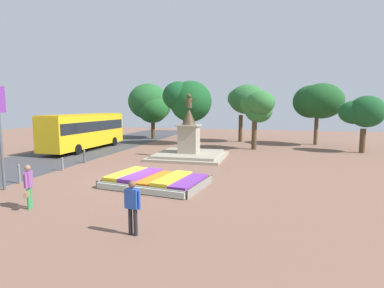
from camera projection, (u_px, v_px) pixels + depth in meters
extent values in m
plane|color=brown|center=(139.00, 179.00, 16.82)|extent=(77.25, 77.25, 0.00)
cube|color=#38281C|center=(157.00, 182.00, 15.57)|extent=(5.22, 3.88, 0.32)
cube|color=gray|center=(139.00, 190.00, 14.05)|extent=(4.97, 0.82, 0.36)
cube|color=gray|center=(171.00, 175.00, 17.09)|extent=(4.97, 0.82, 0.36)
cube|color=gray|center=(118.00, 177.00, 16.51)|extent=(0.59, 3.40, 0.36)
cube|color=gray|center=(201.00, 186.00, 14.64)|extent=(0.59, 3.40, 0.36)
cube|color=yellow|center=(127.00, 174.00, 16.24)|extent=(1.35, 3.12, 0.21)
cube|color=#72339E|center=(141.00, 175.00, 15.89)|extent=(1.35, 3.12, 0.22)
cube|color=orange|center=(157.00, 178.00, 15.55)|extent=(1.35, 3.12, 0.11)
cube|color=yellow|center=(173.00, 179.00, 15.19)|extent=(1.35, 3.12, 0.20)
cube|color=#72339E|center=(189.00, 181.00, 14.84)|extent=(1.35, 3.12, 0.13)
cube|color=#B2BCAD|center=(139.00, 190.00, 14.01)|extent=(4.73, 0.88, 0.29)
cube|color=gray|center=(189.00, 156.00, 24.02)|extent=(5.69, 5.69, 0.20)
cube|color=gray|center=(189.00, 154.00, 24.00)|extent=(4.93, 4.93, 0.20)
cube|color=#9E937F|center=(189.00, 139.00, 23.86)|extent=(1.48, 1.48, 2.12)
cube|color=#9E937F|center=(189.00, 125.00, 23.72)|extent=(1.75, 1.75, 0.12)
cone|color=#473823|center=(189.00, 116.00, 23.63)|extent=(1.11, 1.11, 1.32)
cylinder|color=#473823|center=(189.00, 103.00, 23.50)|extent=(0.47, 0.47, 0.77)
sphere|color=#473823|center=(189.00, 96.00, 23.43)|extent=(0.34, 0.34, 0.34)
cylinder|color=#473823|center=(193.00, 101.00, 23.41)|extent=(0.58, 0.12, 0.58)
cylinder|color=#4C5156|center=(0.00, 133.00, 14.34)|extent=(0.14, 0.14, 5.60)
cube|color=#6B2D8C|center=(2.00, 99.00, 14.43)|extent=(0.09, 0.44, 1.26)
cylinder|color=#4C5156|center=(1.00, 86.00, 14.35)|extent=(0.12, 0.58, 0.03)
cube|color=gold|center=(85.00, 131.00, 28.18)|extent=(2.48, 10.20, 2.91)
cube|color=black|center=(85.00, 126.00, 28.13)|extent=(2.50, 9.89, 0.93)
cube|color=#B79214|center=(84.00, 115.00, 28.00)|extent=(2.43, 9.99, 0.10)
cylinder|color=black|center=(95.00, 141.00, 31.80)|extent=(0.29, 0.90, 0.90)
cylinder|color=black|center=(114.00, 141.00, 31.24)|extent=(0.29, 0.90, 0.90)
cylinder|color=black|center=(55.00, 148.00, 25.94)|extent=(0.29, 0.90, 0.90)
cylinder|color=black|center=(77.00, 149.00, 25.39)|extent=(0.29, 0.90, 0.90)
cylinder|color=#338C4C|center=(30.00, 197.00, 12.03)|extent=(0.13, 0.13, 0.89)
cylinder|color=#338C4C|center=(29.00, 198.00, 11.85)|extent=(0.13, 0.13, 0.89)
cube|color=#8C4C99|center=(28.00, 179.00, 11.84)|extent=(0.35, 0.44, 0.63)
cylinder|color=#8C4C99|center=(31.00, 179.00, 12.08)|extent=(0.09, 0.09, 0.60)
cylinder|color=#8C4C99|center=(26.00, 181.00, 11.61)|extent=(0.09, 0.09, 0.60)
sphere|color=#8C664C|center=(27.00, 168.00, 11.79)|extent=(0.23, 0.23, 0.23)
cube|color=olive|center=(26.00, 195.00, 11.62)|extent=(0.22, 0.30, 0.22)
cylinder|color=black|center=(130.00, 221.00, 9.49)|extent=(0.13, 0.13, 0.89)
cylinder|color=black|center=(135.00, 222.00, 9.43)|extent=(0.13, 0.13, 0.89)
cube|color=#264CA5|center=(132.00, 198.00, 9.37)|extent=(0.39, 0.24, 0.63)
cylinder|color=#264CA5|center=(126.00, 199.00, 9.44)|extent=(0.09, 0.09, 0.60)
cylinder|color=#264CA5|center=(139.00, 200.00, 9.30)|extent=(0.09, 0.09, 0.60)
sphere|color=brown|center=(132.00, 184.00, 9.31)|extent=(0.23, 0.23, 0.23)
cylinder|color=slate|center=(19.00, 175.00, 15.82)|extent=(0.12, 0.12, 0.94)
sphere|color=slate|center=(19.00, 166.00, 15.76)|extent=(0.13, 0.13, 0.13)
cylinder|color=slate|center=(62.00, 165.00, 19.04)|extent=(0.13, 0.13, 0.75)
sphere|color=slate|center=(62.00, 158.00, 18.99)|extent=(0.14, 0.14, 0.14)
cylinder|color=#4C5156|center=(84.00, 157.00, 21.60)|extent=(0.15, 0.15, 0.87)
sphere|color=#4C5156|center=(84.00, 151.00, 21.54)|extent=(0.16, 0.16, 0.16)
cylinder|color=#4C3823|center=(254.00, 135.00, 28.43)|extent=(0.47, 0.47, 2.74)
ellipsoid|color=#306B31|center=(255.00, 104.00, 28.29)|extent=(2.75, 2.81, 2.44)
ellipsoid|color=#2E6D32|center=(261.00, 103.00, 27.40)|extent=(2.62, 2.76, 2.14)
ellipsoid|color=#2C6D2F|center=(259.00, 111.00, 28.13)|extent=(2.56, 2.29, 2.25)
cylinder|color=#4C3823|center=(241.00, 128.00, 34.72)|extent=(0.46, 0.46, 3.09)
ellipsoid|color=#2A6736|center=(248.00, 102.00, 34.06)|extent=(3.40, 3.63, 2.68)
ellipsoid|color=#2C6733|center=(247.00, 99.00, 33.71)|extent=(4.10, 3.56, 3.30)
ellipsoid|color=#2F6D36|center=(240.00, 98.00, 34.45)|extent=(2.93, 3.00, 2.42)
cylinder|color=#4C3823|center=(185.00, 129.00, 32.01)|extent=(0.41, 0.41, 3.40)
ellipsoid|color=#154C24|center=(179.00, 96.00, 31.64)|extent=(3.42, 3.56, 3.08)
ellipsoid|color=#174F23|center=(191.00, 101.00, 31.73)|extent=(4.46, 4.42, 4.32)
cylinder|color=#4C3823|center=(362.00, 141.00, 26.33)|extent=(0.47, 0.47, 2.13)
ellipsoid|color=#184F25|center=(355.00, 112.00, 26.72)|extent=(2.72, 2.38, 2.09)
ellipsoid|color=#194F25|center=(367.00, 111.00, 26.14)|extent=(3.03, 2.64, 2.77)
cylinder|color=brown|center=(316.00, 131.00, 31.98)|extent=(0.40, 0.40, 2.89)
ellipsoid|color=#1D4F22|center=(321.00, 101.00, 30.69)|extent=(4.43, 3.85, 3.61)
ellipsoid|color=#1B4A23|center=(311.00, 102.00, 31.65)|extent=(3.80, 3.64, 3.45)
cylinder|color=#4C3823|center=(153.00, 129.00, 37.96)|extent=(0.49, 0.49, 2.40)
ellipsoid|color=#225C2B|center=(154.00, 105.00, 38.11)|extent=(4.50, 4.23, 4.02)
ellipsoid|color=#1F5927|center=(153.00, 108.00, 37.27)|extent=(3.89, 3.64, 3.66)
ellipsoid|color=#235D2B|center=(148.00, 102.00, 37.93)|extent=(5.13, 4.75, 4.49)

